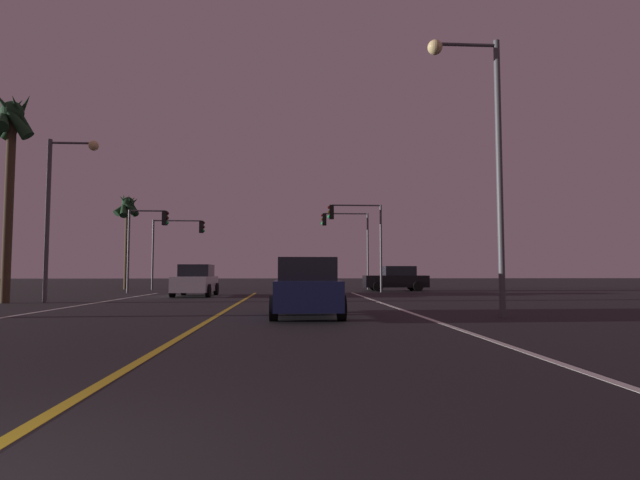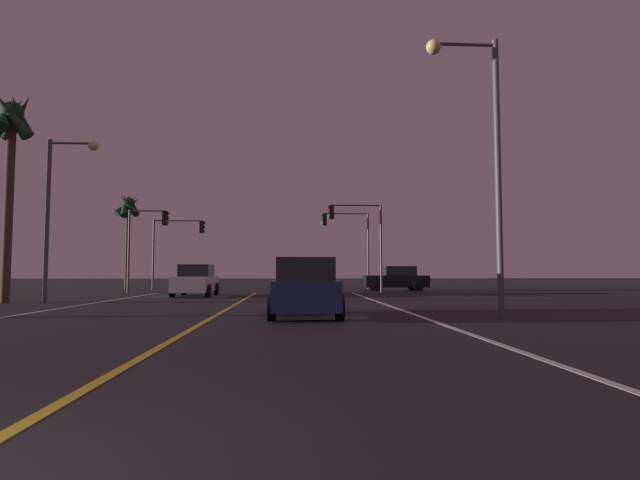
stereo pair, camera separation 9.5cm
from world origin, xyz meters
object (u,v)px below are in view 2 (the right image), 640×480
object	(u,v)px
car_oncoming	(196,281)
car_ahead_far	(303,280)
traffic_light_near_left	(148,232)
street_lamp_left_mid	(61,197)
traffic_light_far_left	(179,237)
car_lead_same_lane	(305,288)
traffic_light_far_right	(346,232)
street_lamp_right_near	(481,139)
car_crossing_side	(397,279)
palm_tree_left_far	(128,212)
palm_tree_left_mid	(11,134)
traffic_light_near_right	(356,227)

from	to	relation	value
car_oncoming	car_ahead_far	bearing A→B (deg)	106.86
traffic_light_near_left	street_lamp_left_mid	size ratio (longest dim) A/B	0.74
car_ahead_far	traffic_light_far_left	bearing A→B (deg)	47.58
car_lead_same_lane	street_lamp_left_mid	distance (m)	13.23
traffic_light_far_right	car_lead_same_lane	bearing A→B (deg)	80.83
street_lamp_right_near	traffic_light_far_right	bearing A→B (deg)	-86.31
traffic_light_far_left	street_lamp_left_mid	xyz separation A→B (m)	(-1.64, -15.29, 0.68)
car_ahead_far	traffic_light_far_right	size ratio (longest dim) A/B	0.75
car_ahead_far	car_lead_same_lane	size ratio (longest dim) A/B	1.00
car_crossing_side	traffic_light_near_left	size ratio (longest dim) A/B	0.83
traffic_light_far_right	palm_tree_left_far	world-z (taller)	palm_tree_left_far
street_lamp_right_near	street_lamp_left_mid	xyz separation A→B (m)	(-15.51, 7.84, -0.62)
traffic_light_near_left	street_lamp_left_mid	distance (m)	9.86
traffic_light_far_left	palm_tree_left_mid	bearing A→B (deg)	-103.18
street_lamp_left_mid	palm_tree_left_mid	world-z (taller)	palm_tree_left_mid
traffic_light_near_right	traffic_light_near_left	xyz separation A→B (m)	(-13.10, 0.00, -0.36)
traffic_light_far_right	palm_tree_left_far	xyz separation A→B (m)	(-16.49, 1.11, 1.56)
street_lamp_right_near	street_lamp_left_mid	world-z (taller)	street_lamp_right_near
palm_tree_left_far	traffic_light_far_right	bearing A→B (deg)	-3.83
street_lamp_right_near	palm_tree_left_mid	xyz separation A→B (m)	(-17.51, 7.55, 2.02)
car_lead_same_lane	palm_tree_left_mid	size ratio (longest dim) A/B	0.47
car_oncoming	palm_tree_left_far	xyz separation A→B (m)	(-7.28, 11.07, 5.01)
car_lead_same_lane	traffic_light_far_right	distance (m)	23.17
car_ahead_far	palm_tree_left_far	world-z (taller)	palm_tree_left_far
car_oncoming	car_lead_same_lane	bearing A→B (deg)	23.73
traffic_light_far_right	traffic_light_near_right	bearing A→B (deg)	90.33
car_ahead_far	street_lamp_right_near	xyz separation A→B (m)	(4.90, -14.93, 4.34)
palm_tree_left_mid	palm_tree_left_far	bearing A→B (deg)	91.63
traffic_light_near_right	traffic_light_far_right	xyz separation A→B (m)	(-0.03, 5.50, 0.08)
car_ahead_far	palm_tree_left_mid	xyz separation A→B (m)	(-12.62, -7.37, 6.36)
car_ahead_far	car_crossing_side	bearing A→B (deg)	-52.69
traffic_light_near_right	street_lamp_left_mid	xyz separation A→B (m)	(-14.05, -9.79, 0.35)
palm_tree_left_mid	car_lead_same_lane	bearing A→B (deg)	-29.67
car_ahead_far	street_lamp_left_mid	xyz separation A→B (m)	(-10.61, -7.09, 3.72)
traffic_light_far_left	street_lamp_right_near	world-z (taller)	street_lamp_right_near
street_lamp_right_near	palm_tree_left_far	bearing A→B (deg)	-53.41
traffic_light_near_right	street_lamp_right_near	size ratio (longest dim) A/B	0.69
traffic_light_near_left	car_ahead_far	bearing A→B (deg)	-15.61
traffic_light_near_right	street_lamp_left_mid	world-z (taller)	street_lamp_left_mid
traffic_light_near_left	palm_tree_left_far	xyz separation A→B (m)	(-3.43, 6.61, 2.00)
car_crossing_side	traffic_light_far_right	xyz separation A→B (m)	(-3.12, 3.23, 3.45)
traffic_light_near_right	traffic_light_far_left	distance (m)	13.58
car_lead_same_lane	traffic_light_far_left	distance (m)	24.44
traffic_light_near_left	palm_tree_left_far	world-z (taller)	palm_tree_left_far
car_lead_same_lane	traffic_light_near_right	xyz separation A→B (m)	(3.68, 17.12, 3.37)
street_lamp_left_mid	palm_tree_left_mid	bearing A→B (deg)	-171.86
traffic_light_far_left	palm_tree_left_far	distance (m)	4.70
street_lamp_left_mid	palm_tree_left_far	distance (m)	16.63
palm_tree_left_mid	car_crossing_side	bearing A→B (deg)	32.82
traffic_light_near_right	palm_tree_left_far	size ratio (longest dim) A/B	0.76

